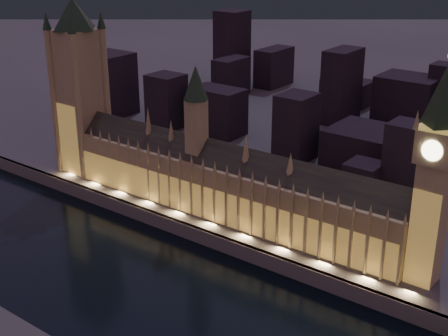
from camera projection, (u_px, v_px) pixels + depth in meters
The scene contains 6 objects.
ground_plane at pixel (144, 276), 290.12m from camera, with size 2000.00×2000.00×0.00m, color black.
embankment_wall at pixel (200, 235), 318.98m from camera, with size 2000.00×2.50×8.00m, color #4E5549.
palace_of_westminster at pixel (225, 183), 325.80m from camera, with size 202.00×22.69×78.00m.
victoria_tower at pixel (79, 78), 373.63m from camera, with size 31.68×31.68×117.37m.
elizabeth_tower at pixel (437, 157), 251.04m from camera, with size 18.00×18.00×103.13m.
city_backdrop at pixel (414, 108), 443.31m from camera, with size 464.49×215.63×68.88m.
Camera 1 is at (182.01, -177.32, 153.37)m, focal length 50.00 mm.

